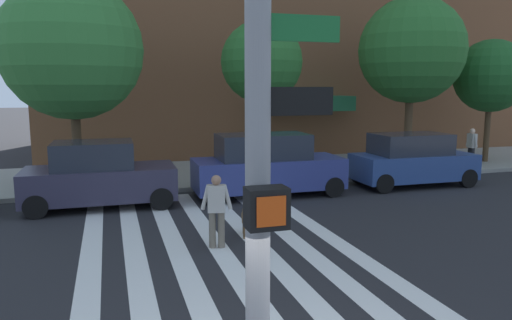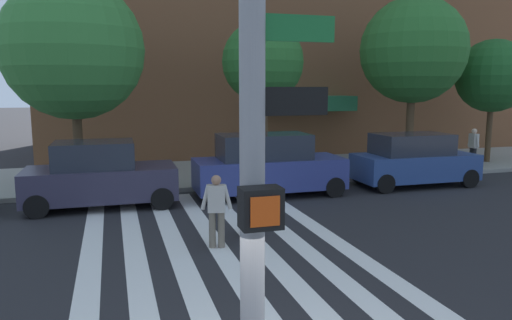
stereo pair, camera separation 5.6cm
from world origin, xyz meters
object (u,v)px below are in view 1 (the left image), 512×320
object	(u,v)px
traffic_light_pole	(261,91)
pedestrian_bystander	(472,145)
street_tree_nearest	(72,49)
street_tree_further	(412,51)
parked_car_fourth_in_line	(412,160)
parked_car_third_in_line	(267,166)
street_tree_furthest	(491,76)
dog_on_leash	(247,217)
parked_car_behind_first	(99,176)
street_tree_middle	(262,63)
pedestrian_dog_walker	(217,207)

from	to	relation	value
traffic_light_pole	pedestrian_bystander	bearing A→B (deg)	44.96
street_tree_nearest	street_tree_further	size ratio (longest dim) A/B	0.98
parked_car_fourth_in_line	parked_car_third_in_line	bearing A→B (deg)	-180.00
street_tree_furthest	dog_on_leash	distance (m)	15.56
street_tree_furthest	pedestrian_bystander	size ratio (longest dim) A/B	3.34
street_tree_nearest	street_tree_furthest	distance (m)	17.53
street_tree_nearest	pedestrian_bystander	world-z (taller)	street_tree_nearest
parked_car_behind_first	dog_on_leash	size ratio (longest dim) A/B	4.37
parked_car_behind_first	pedestrian_bystander	xyz separation A→B (m)	(15.10, 2.09, 0.15)
street_tree_further	street_tree_furthest	size ratio (longest dim) A/B	1.29
pedestrian_bystander	parked_car_fourth_in_line	bearing A→B (deg)	-154.41
street_tree_nearest	dog_on_leash	size ratio (longest dim) A/B	6.99
parked_car_third_in_line	street_tree_middle	world-z (taller)	street_tree_middle
traffic_light_pole	street_tree_middle	world-z (taller)	street_tree_middle
street_tree_middle	dog_on_leash	distance (m)	8.48
parked_car_behind_first	dog_on_leash	xyz separation A→B (m)	(3.42, -3.97, -0.49)
pedestrian_dog_walker	street_tree_middle	bearing A→B (deg)	65.61
parked_car_third_in_line	street_tree_nearest	distance (m)	7.47
street_tree_furthest	parked_car_behind_first	bearing A→B (deg)	-169.46
parked_car_behind_first	pedestrian_dog_walker	xyz separation A→B (m)	(2.54, -4.63, -0.00)
street_tree_nearest	parked_car_behind_first	bearing A→B (deg)	-74.42
street_tree_further	street_tree_furthest	world-z (taller)	street_tree_further
street_tree_middle	parked_car_fourth_in_line	bearing A→B (deg)	-32.88
street_tree_middle	dog_on_leash	world-z (taller)	street_tree_middle
pedestrian_bystander	traffic_light_pole	bearing A→B (deg)	-135.04
pedestrian_dog_walker	street_tree_further	bearing A→B (deg)	37.25
street_tree_further	street_tree_nearest	bearing A→B (deg)	-178.08
street_tree_furthest	pedestrian_dog_walker	xyz separation A→B (m)	(-14.26, -7.76, -3.08)
street_tree_further	parked_car_behind_first	bearing A→B (deg)	-166.66
street_tree_further	parked_car_fourth_in_line	bearing A→B (deg)	-121.10
street_tree_further	parked_car_third_in_line	bearing A→B (deg)	-157.87
dog_on_leash	street_tree_middle	bearing A→B (deg)	69.66
street_tree_further	pedestrian_dog_walker	world-z (taller)	street_tree_further
parked_car_third_in_line	dog_on_leash	bearing A→B (deg)	-114.53
traffic_light_pole	parked_car_third_in_line	bearing A→B (deg)	71.54
dog_on_leash	pedestrian_bystander	world-z (taller)	pedestrian_bystander
pedestrian_dog_walker	pedestrian_bystander	world-z (taller)	pedestrian_bystander
pedestrian_dog_walker	pedestrian_bystander	distance (m)	14.25
street_tree_nearest	dog_on_leash	xyz separation A→B (m)	(4.12, -6.49, -4.31)
parked_car_fourth_in_line	street_tree_nearest	distance (m)	12.33
parked_car_third_in_line	parked_car_fourth_in_line	xyz separation A→B (m)	(5.51, 0.00, -0.06)
street_tree_middle	street_tree_further	bearing A→B (deg)	-0.70
street_tree_furthest	traffic_light_pole	bearing A→B (deg)	-136.29
street_tree_furthest	dog_on_leash	bearing A→B (deg)	-152.08
traffic_light_pole	parked_car_behind_first	world-z (taller)	traffic_light_pole
pedestrian_bystander	parked_car_third_in_line	bearing A→B (deg)	-168.07
parked_car_fourth_in_line	street_tree_furthest	xyz separation A→B (m)	(6.06, 3.13, 3.08)
parked_car_third_in_line	street_tree_further	bearing A→B (deg)	22.13
street_tree_middle	pedestrian_dog_walker	xyz separation A→B (m)	(-3.48, -7.68, -3.51)
pedestrian_bystander	street_tree_nearest	bearing A→B (deg)	178.40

